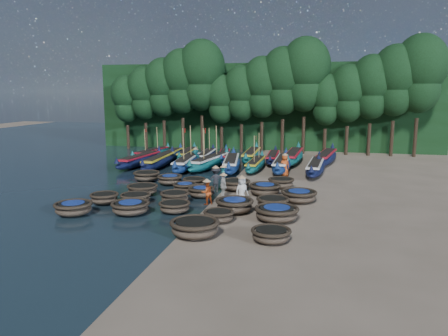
% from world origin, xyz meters
% --- Properties ---
extents(ground, '(120.00, 120.00, 0.00)m').
position_xyz_m(ground, '(0.00, 0.00, 0.00)').
color(ground, gray).
rests_on(ground, ground).
extents(foliage_wall, '(40.00, 3.00, 10.00)m').
position_xyz_m(foliage_wall, '(0.00, 23.50, 5.00)').
color(foliage_wall, black).
rests_on(foliage_wall, ground).
extents(coracle_3, '(2.41, 2.41, 0.82)m').
position_xyz_m(coracle_3, '(0.80, -9.53, 0.47)').
color(coracle_3, brown).
rests_on(coracle_3, ground).
extents(coracle_4, '(2.17, 2.17, 0.65)m').
position_xyz_m(coracle_4, '(4.40, -9.51, 0.37)').
color(coracle_4, brown).
rests_on(coracle_4, ground).
extents(coracle_5, '(2.12, 2.12, 0.73)m').
position_xyz_m(coracle_5, '(-6.78, -7.44, 0.42)').
color(coracle_5, brown).
rests_on(coracle_5, ground).
extents(coracle_6, '(2.53, 2.53, 0.73)m').
position_xyz_m(coracle_6, '(-3.75, -6.63, 0.42)').
color(coracle_6, brown).
rests_on(coracle_6, ground).
extents(coracle_7, '(1.81, 1.81, 0.65)m').
position_xyz_m(coracle_7, '(-1.46, -5.79, 0.37)').
color(coracle_7, brown).
rests_on(coracle_7, ground).
extents(coracle_8, '(1.86, 1.86, 0.64)m').
position_xyz_m(coracle_8, '(1.39, -7.01, 0.36)').
color(coracle_8, brown).
rests_on(coracle_8, ground).
extents(coracle_9, '(2.85, 2.85, 0.78)m').
position_xyz_m(coracle_9, '(4.33, -6.15, 0.45)').
color(coracle_9, brown).
rests_on(coracle_9, ground).
extents(coracle_10, '(1.93, 1.93, 0.68)m').
position_xyz_m(coracle_10, '(-6.27, -4.83, 0.39)').
color(coracle_10, brown).
rests_on(coracle_10, ground).
extents(coracle_11, '(1.97, 1.97, 0.65)m').
position_xyz_m(coracle_11, '(-4.42, -4.40, 0.37)').
color(coracle_11, brown).
rests_on(coracle_11, ground).
extents(coracle_12, '(2.14, 2.14, 0.72)m').
position_xyz_m(coracle_12, '(-2.13, -3.75, 0.41)').
color(coracle_12, brown).
rests_on(coracle_12, ground).
extents(coracle_13, '(2.41, 2.41, 0.81)m').
position_xyz_m(coracle_13, '(1.86, -5.09, 0.47)').
color(coracle_13, brown).
rests_on(coracle_13, ground).
extents(coracle_14, '(2.21, 2.21, 0.73)m').
position_xyz_m(coracle_14, '(3.89, -3.88, 0.42)').
color(coracle_14, brown).
rests_on(coracle_14, ground).
extents(coracle_15, '(2.05, 2.05, 0.70)m').
position_xyz_m(coracle_15, '(-4.90, -2.17, 0.40)').
color(coracle_15, brown).
rests_on(coracle_15, ground).
extents(coracle_16, '(1.70, 1.70, 0.64)m').
position_xyz_m(coracle_16, '(-2.42, -0.78, 0.37)').
color(coracle_16, brown).
rests_on(coracle_16, ground).
extents(coracle_17, '(1.89, 1.89, 0.69)m').
position_xyz_m(coracle_17, '(-0.93, -1.97, 0.40)').
color(coracle_17, brown).
rests_on(coracle_17, ground).
extents(coracle_18, '(2.12, 2.12, 0.77)m').
position_xyz_m(coracle_18, '(3.02, -0.50, 0.45)').
color(coracle_18, brown).
rests_on(coracle_18, ground).
extents(coracle_19, '(2.74, 2.74, 0.75)m').
position_xyz_m(coracle_19, '(5.29, -1.88, 0.43)').
color(coracle_19, brown).
rests_on(coracle_19, ground).
extents(coracle_20, '(2.09, 2.09, 0.74)m').
position_xyz_m(coracle_20, '(-6.40, 2.21, 0.42)').
color(coracle_20, brown).
rests_on(coracle_20, ground).
extents(coracle_21, '(2.23, 2.23, 0.72)m').
position_xyz_m(coracle_21, '(-4.21, 1.30, 0.41)').
color(coracle_21, brown).
rests_on(coracle_21, ground).
extents(coracle_22, '(1.76, 1.76, 0.65)m').
position_xyz_m(coracle_22, '(-2.26, 0.97, 0.37)').
color(coracle_22, brown).
rests_on(coracle_22, ground).
extents(coracle_23, '(2.42, 2.42, 0.74)m').
position_xyz_m(coracle_23, '(0.84, 0.56, 0.42)').
color(coracle_23, brown).
rests_on(coracle_23, ground).
extents(coracle_24, '(2.16, 2.16, 0.73)m').
position_xyz_m(coracle_24, '(3.87, 1.88, 0.42)').
color(coracle_24, brown).
rests_on(coracle_24, ground).
extents(long_boat_1, '(2.25, 8.36, 1.48)m').
position_xyz_m(long_boat_1, '(-9.64, 8.57, 0.56)').
color(long_boat_1, '#0F1737').
rests_on(long_boat_1, ground).
extents(long_boat_2, '(1.73, 8.53, 1.50)m').
position_xyz_m(long_boat_2, '(-7.67, 8.23, 0.57)').
color(long_boat_2, '#0F1737').
rests_on(long_boat_2, ground).
extents(long_boat_3, '(2.20, 8.83, 3.76)m').
position_xyz_m(long_boat_3, '(-4.95, 7.88, 0.60)').
color(long_boat_3, navy).
rests_on(long_boat_3, ground).
extents(long_boat_4, '(2.88, 8.68, 3.73)m').
position_xyz_m(long_boat_4, '(-3.04, 8.71, 0.59)').
color(long_boat_4, '#116060').
rests_on(long_boat_4, ground).
extents(long_boat_5, '(2.76, 8.69, 1.55)m').
position_xyz_m(long_boat_5, '(-1.01, 8.27, 0.59)').
color(long_boat_5, navy).
rests_on(long_boat_5, ground).
extents(long_boat_6, '(1.49, 7.40, 3.14)m').
position_xyz_m(long_boat_6, '(1.07, 8.79, 0.50)').
color(long_boat_6, '#116060').
rests_on(long_boat_6, ground).
extents(long_boat_7, '(1.56, 8.69, 1.53)m').
position_xyz_m(long_boat_7, '(3.33, 9.04, 0.58)').
color(long_boat_7, navy).
rests_on(long_boat_7, ground).
extents(long_boat_8, '(2.02, 8.28, 1.46)m').
position_xyz_m(long_boat_8, '(6.19, 8.12, 0.56)').
color(long_boat_8, '#0F1737').
rests_on(long_boat_8, ground).
extents(long_boat_9, '(2.44, 7.24, 3.12)m').
position_xyz_m(long_boat_9, '(-10.46, 13.48, 0.49)').
color(long_boat_9, '#116060').
rests_on(long_boat_9, ground).
extents(long_boat_10, '(1.51, 7.56, 1.33)m').
position_xyz_m(long_boat_10, '(-8.10, 12.56, 0.51)').
color(long_boat_10, navy).
rests_on(long_boat_10, ground).
extents(long_boat_11, '(1.94, 7.57, 1.34)m').
position_xyz_m(long_boat_11, '(-6.63, 13.58, 0.51)').
color(long_boat_11, '#116060').
rests_on(long_boat_11, ground).
extents(long_boat_12, '(1.62, 7.44, 3.16)m').
position_xyz_m(long_boat_12, '(-4.46, 12.86, 0.50)').
color(long_boat_12, '#0F1737').
rests_on(long_boat_12, ground).
extents(long_boat_13, '(2.34, 7.32, 1.30)m').
position_xyz_m(long_boat_13, '(-2.71, 13.04, 0.50)').
color(long_boat_13, navy).
rests_on(long_boat_13, ground).
extents(long_boat_14, '(1.63, 8.45, 1.49)m').
position_xyz_m(long_boat_14, '(-0.06, 13.65, 0.57)').
color(long_boat_14, '#116060').
rests_on(long_boat_14, ground).
extents(long_boat_15, '(1.50, 7.34, 1.29)m').
position_xyz_m(long_boat_15, '(2.11, 13.13, 0.49)').
color(long_boat_15, '#0F1737').
rests_on(long_boat_15, ground).
extents(long_boat_16, '(2.12, 9.15, 1.61)m').
position_xyz_m(long_boat_16, '(4.05, 13.32, 0.61)').
color(long_boat_16, '#116060').
rests_on(long_boat_16, ground).
extents(long_boat_17, '(2.94, 8.74, 1.56)m').
position_xyz_m(long_boat_17, '(7.11, 13.64, 0.59)').
color(long_boat_17, '#0F1737').
rests_on(long_boat_17, ground).
extents(fisherman_0, '(1.00, 0.97, 1.93)m').
position_xyz_m(fisherman_0, '(1.94, -3.22, 0.92)').
color(fisherman_0, silver).
rests_on(fisherman_0, ground).
extents(fisherman_1, '(0.52, 0.67, 1.84)m').
position_xyz_m(fisherman_1, '(-0.06, 0.72, 0.93)').
color(fisherman_1, '#186266').
rests_on(fisherman_1, ground).
extents(fisherman_2, '(0.91, 0.90, 1.69)m').
position_xyz_m(fisherman_2, '(-0.15, -3.56, 0.81)').
color(fisherman_2, '#B84418').
rests_on(fisherman_2, ground).
extents(fisherman_3, '(1.30, 0.98, 1.98)m').
position_xyz_m(fisherman_3, '(-0.34, -0.41, 0.92)').
color(fisherman_3, black).
rests_on(fisherman_3, ground).
extents(fisherman_4, '(0.86, 1.01, 1.82)m').
position_xyz_m(fisherman_4, '(0.56, -2.08, 0.88)').
color(fisherman_4, silver).
rests_on(fisherman_4, ground).
extents(fisherman_5, '(1.48, 1.36, 1.85)m').
position_xyz_m(fisherman_5, '(-4.58, 9.47, 0.86)').
color(fisherman_5, '#186266').
rests_on(fisherman_5, ground).
extents(fisherman_6, '(1.05, 0.96, 2.00)m').
position_xyz_m(fisherman_6, '(3.77, 6.39, 0.95)').
color(fisherman_6, '#B84418').
rests_on(fisherman_6, ground).
extents(tree_0, '(3.68, 3.68, 8.68)m').
position_xyz_m(tree_0, '(-16.00, 20.00, 5.97)').
color(tree_0, black).
rests_on(tree_0, ground).
extents(tree_1, '(4.09, 4.09, 9.65)m').
position_xyz_m(tree_1, '(-13.70, 20.00, 6.65)').
color(tree_1, black).
rests_on(tree_1, ground).
extents(tree_2, '(4.51, 4.51, 10.63)m').
position_xyz_m(tree_2, '(-11.40, 20.00, 7.32)').
color(tree_2, black).
rests_on(tree_2, ground).
extents(tree_3, '(4.92, 4.92, 11.60)m').
position_xyz_m(tree_3, '(-9.10, 20.00, 8.00)').
color(tree_3, black).
rests_on(tree_3, ground).
extents(tree_4, '(5.34, 5.34, 12.58)m').
position_xyz_m(tree_4, '(-6.80, 20.00, 8.67)').
color(tree_4, black).
rests_on(tree_4, ground).
extents(tree_5, '(3.68, 3.68, 8.68)m').
position_xyz_m(tree_5, '(-4.50, 20.00, 5.97)').
color(tree_5, black).
rests_on(tree_5, ground).
extents(tree_6, '(4.09, 4.09, 9.65)m').
position_xyz_m(tree_6, '(-2.20, 20.00, 6.65)').
color(tree_6, black).
rests_on(tree_6, ground).
extents(tree_7, '(4.51, 4.51, 10.63)m').
position_xyz_m(tree_7, '(0.10, 20.00, 7.32)').
color(tree_7, black).
rests_on(tree_7, ground).
extents(tree_8, '(4.92, 4.92, 11.60)m').
position_xyz_m(tree_8, '(2.40, 20.00, 8.00)').
color(tree_8, black).
rests_on(tree_8, ground).
extents(tree_9, '(5.34, 5.34, 12.58)m').
position_xyz_m(tree_9, '(4.70, 20.00, 8.67)').
color(tree_9, black).
rests_on(tree_9, ground).
extents(tree_10, '(3.68, 3.68, 8.68)m').
position_xyz_m(tree_10, '(7.00, 20.00, 5.97)').
color(tree_10, black).
rests_on(tree_10, ground).
extents(tree_11, '(4.09, 4.09, 9.65)m').
position_xyz_m(tree_11, '(9.30, 20.00, 6.65)').
color(tree_11, black).
rests_on(tree_11, ground).
extents(tree_12, '(4.51, 4.51, 10.63)m').
position_xyz_m(tree_12, '(11.60, 20.00, 7.32)').
color(tree_12, black).
rests_on(tree_12, ground).
extents(tree_13, '(4.92, 4.92, 11.60)m').
position_xyz_m(tree_13, '(13.90, 20.00, 8.00)').
color(tree_13, black).
rests_on(tree_13, ground).
extents(tree_14, '(5.34, 5.34, 12.58)m').
position_xyz_m(tree_14, '(16.20, 20.00, 8.67)').
color(tree_14, black).
rests_on(tree_14, ground).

